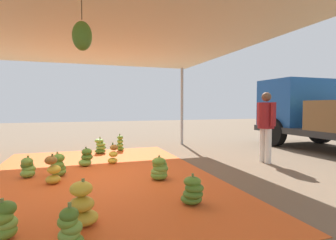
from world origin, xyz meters
The scene contains 16 objects.
ground_plane centered at (0.00, 3.00, 0.00)m, with size 40.00×40.00×0.00m, color brown.
tarp_orange centered at (0.00, 0.00, 0.01)m, with size 6.76×4.42×0.01m, color #E05B23.
tent_canopy centered at (0.01, -0.09, 2.82)m, with size 8.00×7.00×2.91m.
banana_bunch_0 centered at (-0.30, -0.79, 0.23)m, with size 0.35×0.36×0.49m.
banana_bunch_1 centered at (0.60, 1.09, 0.21)m, with size 0.44×0.44×0.47m.
banana_bunch_2 centered at (2.73, -0.48, 0.21)m, with size 0.31×0.32×0.48m.
banana_bunch_3 centered at (-0.39, -1.36, 0.20)m, with size 0.38×0.36×0.44m.
banana_bunch_4 centered at (-2.71, 0.23, 0.21)m, with size 0.39×0.40×0.49m.
banana_bunch_5 centered at (2.00, 1.17, 0.20)m, with size 0.39×0.38×0.45m.
banana_bunch_7 centered at (0.24, -0.84, 0.24)m, with size 0.38×0.38×0.55m.
banana_bunch_8 centered at (-1.06, -0.23, 0.21)m, with size 0.40×0.40×0.46m.
banana_bunch_9 centered at (-2.96, 0.86, 0.24)m, with size 0.30×0.29×0.55m.
banana_bunch_10 centered at (-1.13, 0.41, 0.23)m, with size 0.30×0.30×0.52m.
banana_bunch_11 centered at (2.28, -1.16, 0.20)m, with size 0.38×0.38×0.44m.
banana_bunch_12 centered at (2.22, -0.35, 0.25)m, with size 0.46×0.47×0.57m.
worker_0 centered at (-0.07, 4.10, 1.04)m, with size 0.65×0.40×1.78m.
Camera 1 is at (5.47, -0.38, 1.43)m, focal length 28.43 mm.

